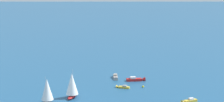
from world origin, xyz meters
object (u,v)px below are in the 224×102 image
object	(u,v)px
motorboat_offshore	(116,77)
marker_buoy	(143,87)
motorboat_far_port	(137,79)
motorboat_trailing	(122,87)
motorboat_outer_ring_b	(188,101)
sailboat_near_centre	(72,85)
sailboat_outer_ring_d	(47,91)

from	to	relation	value
motorboat_offshore	marker_buoy	distance (m)	22.51
motorboat_far_port	motorboat_offshore	distance (m)	12.77
motorboat_trailing	motorboat_outer_ring_b	world-z (taller)	motorboat_outer_ring_b
motorboat_outer_ring_b	motorboat_offshore	bearing A→B (deg)	133.29
sailboat_near_centre	motorboat_trailing	xyz separation A→B (m)	(23.28, 17.36, -5.67)
motorboat_offshore	motorboat_far_port	bearing A→B (deg)	-18.35
motorboat_trailing	motorboat_outer_ring_b	size ratio (longest dim) A/B	0.92
motorboat_trailing	sailboat_outer_ring_d	size ratio (longest dim) A/B	0.57
motorboat_far_port	motorboat_trailing	size ratio (longest dim) A/B	1.48
sailboat_outer_ring_d	motorboat_far_port	bearing A→B (deg)	44.70
motorboat_outer_ring_b	marker_buoy	distance (m)	30.26
motorboat_offshore	marker_buoy	world-z (taller)	motorboat_offshore
sailboat_near_centre	motorboat_outer_ring_b	bearing A→B (deg)	-2.85
motorboat_offshore	sailboat_outer_ring_d	bearing A→B (deg)	-122.82
motorboat_trailing	sailboat_outer_ring_d	xyz separation A→B (m)	(-33.21, -25.96, 5.32)
motorboat_far_port	sailboat_outer_ring_d	xyz separation A→B (m)	(-40.68, -40.26, 5.06)
sailboat_near_centre	marker_buoy	xyz separation A→B (m)	(34.18, 19.41, -5.84)
sailboat_near_centre	marker_buoy	size ratio (longest dim) A/B	6.50
sailboat_near_centre	motorboat_trailing	world-z (taller)	sailboat_near_centre
motorboat_trailing	marker_buoy	size ratio (longest dim) A/B	3.51
motorboat_far_port	motorboat_offshore	world-z (taller)	motorboat_far_port
marker_buoy	motorboat_outer_ring_b	bearing A→B (deg)	-47.02
motorboat_offshore	motorboat_outer_ring_b	bearing A→B (deg)	-46.71
sailboat_near_centre	motorboat_offshore	size ratio (longest dim) A/B	1.41
motorboat_outer_ring_b	sailboat_outer_ring_d	size ratio (longest dim) A/B	0.62
sailboat_near_centre	motorboat_offshore	xyz separation A→B (m)	(18.63, 35.68, -5.49)
motorboat_outer_ring_b	motorboat_far_port	bearing A→B (deg)	124.98
motorboat_far_port	marker_buoy	world-z (taller)	motorboat_far_port
motorboat_offshore	motorboat_trailing	world-z (taller)	motorboat_offshore
sailboat_near_centre	motorboat_outer_ring_b	xyz separation A→B (m)	(54.81, -2.73, -5.60)
motorboat_outer_ring_b	marker_buoy	xyz separation A→B (m)	(-20.63, 22.14, -0.24)
motorboat_trailing	marker_buoy	xyz separation A→B (m)	(10.90, 2.05, -0.17)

